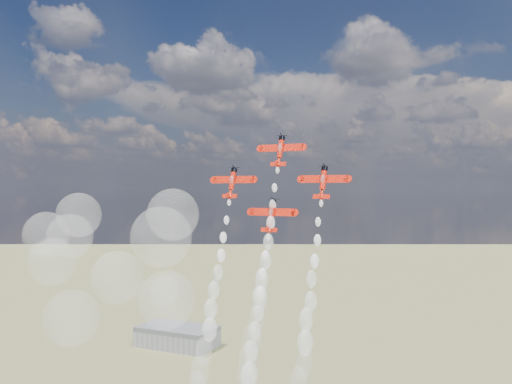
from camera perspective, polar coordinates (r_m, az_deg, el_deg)
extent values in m
cube|color=gray|center=(371.03, -8.28, -15.01)|extent=(50.00, 28.00, 10.00)
cube|color=#595B60|center=(369.36, -8.29, -14.04)|extent=(50.00, 28.00, 3.00)
cylinder|color=red|center=(150.39, 2.60, 4.62)|extent=(1.48, 3.23, 5.66)
cylinder|color=black|center=(151.54, 2.75, 5.64)|extent=(1.69, 1.94, 1.56)
cube|color=red|center=(150.82, 2.67, 4.67)|extent=(12.85, 0.93, 2.06)
cube|color=white|center=(152.27, 1.47, 4.62)|extent=(5.06, 0.22, 0.56)
cube|color=white|center=(149.65, 3.92, 4.69)|extent=(5.06, 0.22, 0.56)
cube|color=red|center=(148.52, 2.35, 2.97)|extent=(4.64, 0.51, 1.13)
cube|color=red|center=(147.77, 2.23, 3.01)|extent=(0.15, 2.15, 1.89)
ellipsoid|color=silver|center=(149.86, 2.52, 4.67)|extent=(1.16, 1.85, 2.81)
cone|color=red|center=(148.91, 2.41, 3.25)|extent=(1.48, 2.31, 3.08)
cylinder|color=red|center=(152.76, -2.49, 1.25)|extent=(1.48, 3.23, 5.66)
cylinder|color=black|center=(153.71, -2.32, 2.28)|extent=(1.69, 1.94, 1.56)
cube|color=red|center=(153.17, -2.41, 1.31)|extent=(12.85, 0.93, 2.06)
cube|color=white|center=(154.90, -3.54, 1.28)|extent=(5.06, 0.22, 0.56)
cube|color=white|center=(151.71, -1.23, 1.30)|extent=(5.06, 0.22, 0.56)
cube|color=red|center=(151.21, -2.79, -0.42)|extent=(4.64, 0.51, 1.13)
cube|color=red|center=(150.49, -2.94, -0.40)|extent=(0.15, 2.15, 1.89)
ellipsoid|color=silver|center=(152.25, -2.59, 1.28)|extent=(1.16, 1.85, 2.81)
cone|color=red|center=(151.54, -2.73, -0.13)|extent=(1.48, 2.31, 3.08)
cylinder|color=red|center=(142.45, 7.10, 1.30)|extent=(1.48, 3.23, 5.66)
cylinder|color=black|center=(143.47, 7.23, 2.41)|extent=(1.69, 1.94, 1.56)
cube|color=red|center=(142.89, 7.16, 1.37)|extent=(12.85, 0.93, 2.06)
cube|color=white|center=(144.10, 5.86, 1.35)|extent=(5.06, 0.22, 0.56)
cube|color=white|center=(141.98, 8.51, 1.36)|extent=(5.06, 0.22, 0.56)
cube|color=red|center=(140.79, 6.89, -0.48)|extent=(4.64, 0.51, 1.13)
cube|color=red|center=(140.01, 6.78, -0.46)|extent=(0.15, 2.15, 1.89)
ellipsoid|color=silver|center=(141.90, 7.03, 1.35)|extent=(1.16, 1.85, 2.81)
cone|color=red|center=(141.15, 6.93, -0.17)|extent=(1.48, 2.31, 3.08)
cylinder|color=red|center=(144.32, 1.65, -2.20)|extent=(1.48, 3.23, 5.66)
cylinder|color=black|center=(145.14, 1.81, -1.09)|extent=(1.69, 1.94, 1.56)
cube|color=red|center=(144.73, 1.72, -2.13)|extent=(12.85, 0.93, 2.06)
cube|color=white|center=(146.24, 0.49, -2.12)|extent=(5.06, 0.22, 0.56)
cube|color=white|center=(143.51, 3.02, -2.17)|extent=(5.06, 0.22, 0.56)
cube|color=red|center=(142.99, 1.38, -4.00)|extent=(4.64, 0.51, 1.13)
cube|color=red|center=(142.24, 1.25, -4.00)|extent=(0.15, 2.15, 1.89)
ellipsoid|color=silver|center=(143.79, 1.56, -2.18)|extent=(1.16, 1.85, 2.81)
cone|color=red|center=(143.29, 1.44, -3.69)|extent=(1.48, 2.31, 3.08)
sphere|color=white|center=(147.90, 2.29, 2.31)|extent=(1.02, 1.02, 1.01)
sphere|color=white|center=(146.38, 1.97, 0.45)|extent=(1.40, 1.40, 1.40)
sphere|color=white|center=(144.89, 1.77, -1.38)|extent=(1.78, 1.78, 1.78)
sphere|color=white|center=(143.38, 1.56, -3.29)|extent=(2.16, 2.16, 2.16)
sphere|color=white|center=(142.17, 1.31, -5.27)|extent=(2.55, 2.55, 2.55)
sphere|color=white|center=(141.74, 1.03, -7.22)|extent=(2.93, 2.93, 2.93)
sphere|color=white|center=(140.53, 0.60, -9.20)|extent=(3.31, 3.31, 3.31)
sphere|color=white|center=(139.86, 0.40, -11.06)|extent=(3.70, 3.70, 3.70)
sphere|color=white|center=(139.00, 0.14, -12.97)|extent=(4.08, 4.08, 4.08)
sphere|color=white|center=(139.42, -0.35, -15.05)|extent=(4.47, 4.46, 4.47)
sphere|color=white|center=(138.94, -0.79, -17.21)|extent=(4.85, 4.85, 4.85)
sphere|color=white|center=(139.45, -0.84, -19.18)|extent=(5.23, 5.23, 5.23)
sphere|color=white|center=(150.88, -2.85, -1.12)|extent=(1.02, 1.02, 1.01)
sphere|color=white|center=(149.60, -3.13, -2.97)|extent=(1.40, 1.40, 1.40)
sphere|color=white|center=(148.26, -3.47, -4.80)|extent=(1.78, 1.78, 1.78)
sphere|color=white|center=(147.40, -3.69, -6.70)|extent=(2.16, 2.16, 2.16)
sphere|color=white|center=(146.57, -4.02, -8.45)|extent=(2.55, 2.55, 2.55)
sphere|color=white|center=(145.69, -4.48, -10.26)|extent=(2.93, 2.93, 2.93)
sphere|color=white|center=(145.75, -4.80, -12.19)|extent=(3.31, 3.31, 3.31)
sphere|color=white|center=(145.47, -4.90, -14.20)|extent=(3.70, 3.70, 3.70)
sphere|color=white|center=(145.40, -5.47, -16.26)|extent=(4.08, 4.08, 4.08)
sphere|color=white|center=(145.09, -5.91, -18.17)|extent=(4.46, 4.46, 4.47)
sphere|color=white|center=(140.40, 6.88, -1.20)|extent=(1.02, 1.02, 1.01)
sphere|color=white|center=(138.98, 6.55, -3.13)|extent=(1.40, 1.40, 1.40)
sphere|color=white|center=(137.88, 6.49, -5.08)|extent=(1.78, 1.78, 1.78)
sphere|color=white|center=(136.48, 6.19, -7.25)|extent=(2.17, 2.16, 2.16)
sphere|color=white|center=(136.13, 5.87, -9.08)|extent=(2.55, 2.55, 2.55)
sphere|color=white|center=(135.12, 5.78, -11.37)|extent=(2.93, 2.93, 2.93)
sphere|color=white|center=(134.40, 5.28, -13.20)|extent=(3.31, 3.31, 3.31)
sphere|color=white|center=(134.58, 5.21, -15.53)|extent=(3.70, 3.70, 3.70)
sphere|color=white|center=(134.65, 5.10, -17.57)|extent=(4.08, 4.08, 4.08)
sphere|color=white|center=(134.24, 4.54, -19.44)|extent=(4.47, 4.46, 4.47)
sphere|color=white|center=(142.61, 1.33, -4.78)|extent=(1.02, 1.02, 1.01)
sphere|color=white|center=(141.55, 0.99, -6.63)|extent=(1.40, 1.40, 1.40)
sphere|color=white|center=(140.67, 0.69, -8.62)|extent=(1.78, 1.78, 1.78)
sphere|color=white|center=(140.19, 0.44, -10.73)|extent=(2.16, 2.16, 2.16)
sphere|color=white|center=(139.74, 0.25, -12.58)|extent=(2.55, 2.55, 2.55)
sphere|color=white|center=(139.41, -0.16, -14.46)|extent=(2.93, 2.93, 2.93)
sphere|color=white|center=(139.33, -0.55, -16.48)|extent=(3.31, 3.31, 3.32)
sphere|color=white|center=(138.79, -0.77, -18.68)|extent=(3.70, 3.70, 3.70)
sphere|color=white|center=(191.27, -9.54, -10.22)|extent=(10.36, 10.36, 10.36)
sphere|color=white|center=(204.32, -18.82, -12.43)|extent=(20.04, 20.04, 20.04)
sphere|color=white|center=(202.92, -21.24, -4.16)|extent=(15.66, 15.66, 15.66)
sphere|color=white|center=(201.14, -14.41, -8.70)|extent=(18.94, 18.94, 18.94)
sphere|color=white|center=(198.67, -20.64, -6.90)|extent=(16.16, 16.16, 16.16)
sphere|color=white|center=(185.21, -18.16, -2.31)|extent=(14.49, 14.49, 14.49)
sphere|color=white|center=(175.83, -8.73, -2.37)|extent=(16.78, 16.78, 16.78)
sphere|color=white|center=(172.68, -9.38, -11.15)|extent=(18.08, 18.08, 18.08)
sphere|color=white|center=(205.94, -19.00, -4.44)|extent=(16.35, 16.35, 16.35)
sphere|color=white|center=(184.87, -9.95, -4.70)|extent=(20.61, 20.61, 20.61)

